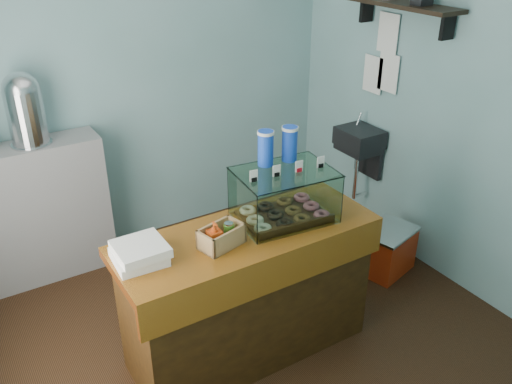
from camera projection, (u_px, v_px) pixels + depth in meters
ground at (230, 326)px, 3.80m from camera, size 3.50×3.50×0.00m
room_shell at (226, 88)px, 3.03m from camera, size 3.54×3.04×2.82m
counter at (248, 292)px, 3.40m from camera, size 1.60×0.60×0.90m
back_shelf at (40, 212)px, 4.12m from camera, size 1.00×0.32×1.10m
display_case at (283, 190)px, 3.30m from camera, size 0.62×0.48×0.53m
condiment_crate at (220, 237)px, 3.03m from camera, size 0.28×0.21×0.17m
pastry_boxes at (140, 253)px, 2.91m from camera, size 0.28×0.28×0.11m
coffee_urn at (24, 107)px, 3.76m from camera, size 0.29×0.29×0.52m
red_cooler at (387, 250)px, 4.31m from camera, size 0.50×0.42×0.38m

